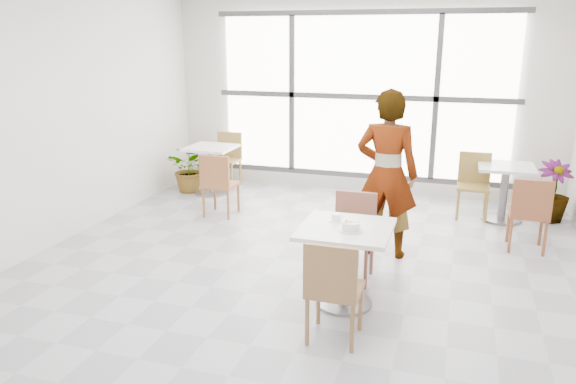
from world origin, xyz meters
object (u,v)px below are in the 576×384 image
(main_table, at_px, (345,251))
(person, at_px, (387,174))
(bg_chair_left_near, at_px, (218,181))
(plant_right, at_px, (552,191))
(bg_chair_left_far, at_px, (227,155))
(bg_table_left, at_px, (212,163))
(coffee_cup, at_px, (336,218))
(chair_near, at_px, (333,285))
(bg_chair_right_near, at_px, (530,210))
(chair_far, at_px, (353,230))
(bg_chair_right_far, at_px, (474,181))
(bg_table_right, at_px, (504,185))
(plant_left, at_px, (190,169))
(oatmeal_bowl, at_px, (351,226))

(main_table, height_order, person, person)
(bg_chair_left_near, distance_m, plant_right, 4.45)
(bg_chair_left_far, bearing_deg, bg_table_left, -92.85)
(coffee_cup, xyz_separation_m, plant_right, (2.26, 3.05, -0.38))
(chair_near, distance_m, bg_table_left, 4.65)
(bg_chair_right_near, bearing_deg, plant_right, -107.77)
(chair_far, distance_m, person, 0.84)
(chair_far, bearing_deg, person, 72.04)
(coffee_cup, distance_m, bg_chair_right_far, 3.21)
(person, height_order, bg_table_right, person)
(plant_left, height_order, plant_right, plant_right)
(bg_chair_left_near, relative_size, plant_right, 1.07)
(coffee_cup, xyz_separation_m, plant_left, (-2.99, 2.91, -0.41))
(bg_chair_left_far, xyz_separation_m, plant_right, (4.84, -0.41, -0.10))
(bg_chair_right_near, bearing_deg, main_table, 47.71)
(person, height_order, bg_table_left, person)
(chair_far, height_order, coffee_cup, chair_far)
(chair_near, relative_size, plant_right, 1.07)
(bg_table_right, height_order, plant_right, plant_right)
(person, height_order, bg_chair_right_far, person)
(chair_near, relative_size, bg_chair_right_near, 1.00)
(bg_chair_left_near, bearing_deg, bg_table_left, -60.77)
(oatmeal_bowl, height_order, bg_table_right, oatmeal_bowl)
(chair_far, distance_m, bg_table_left, 3.60)
(plant_left, xyz_separation_m, plant_right, (5.24, 0.14, 0.04))
(chair_near, distance_m, chair_far, 1.32)
(coffee_cup, relative_size, bg_chair_right_far, 0.18)
(plant_right, bearing_deg, coffee_cup, -126.49)
(bg_table_right, distance_m, bg_chair_right_near, 1.14)
(bg_chair_left_far, bearing_deg, oatmeal_bowl, -53.04)
(bg_table_right, distance_m, plant_right, 0.64)
(main_table, xyz_separation_m, plant_right, (2.13, 3.18, -0.12))
(coffee_cup, distance_m, plant_right, 3.81)
(coffee_cup, height_order, bg_chair_right_far, bg_chair_right_far)
(oatmeal_bowl, xyz_separation_m, coffee_cup, (-0.18, 0.22, -0.01))
(coffee_cup, relative_size, bg_chair_left_near, 0.18)
(chair_far, bearing_deg, chair_near, -85.98)
(main_table, bearing_deg, plant_right, 56.19)
(main_table, distance_m, bg_chair_left_near, 2.95)
(chair_near, height_order, bg_chair_left_near, same)
(chair_near, distance_m, bg_chair_left_far, 5.08)
(person, xyz_separation_m, bg_table_left, (-2.91, 1.71, -0.44))
(coffee_cup, bearing_deg, bg_table_right, 60.24)
(bg_chair_left_far, bearing_deg, bg_chair_right_far, -7.63)
(bg_chair_left_far, bearing_deg, plant_right, -4.79)
(oatmeal_bowl, relative_size, person, 0.11)
(oatmeal_bowl, xyz_separation_m, plant_left, (-3.17, 3.13, -0.43))
(bg_chair_left_near, relative_size, plant_left, 1.18)
(bg_chair_left_near, bearing_deg, plant_left, -47.37)
(oatmeal_bowl, bearing_deg, coffee_cup, 129.36)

